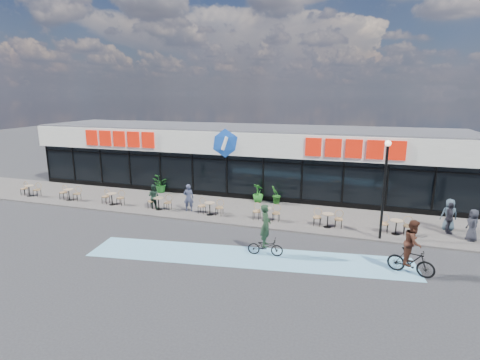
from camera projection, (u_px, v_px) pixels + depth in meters
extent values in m
plane|color=#28282B|center=(180.00, 235.00, 18.83)|extent=(120.00, 120.00, 0.00)
cube|color=#5D5852|center=(213.00, 208.00, 22.99)|extent=(44.00, 5.00, 0.10)
cube|color=#69A6C6|center=(247.00, 257.00, 16.24)|extent=(14.17, 4.13, 0.01)
cube|color=black|center=(241.00, 169.00, 27.76)|extent=(30.00, 6.00, 3.00)
cube|color=white|center=(240.00, 139.00, 27.12)|extent=(30.60, 6.30, 1.50)
cube|color=#47474C|center=(241.00, 127.00, 27.08)|extent=(30.60, 6.30, 0.10)
cube|color=navy|center=(227.00, 154.00, 24.59)|extent=(30.60, 0.08, 0.18)
cube|color=black|center=(227.00, 160.00, 24.69)|extent=(30.00, 0.06, 0.08)
cube|color=black|center=(227.00, 196.00, 25.25)|extent=(30.00, 0.10, 0.40)
cube|color=red|center=(120.00, 139.00, 26.58)|extent=(5.63, 0.18, 1.10)
cube|color=red|center=(354.00, 149.00, 21.79)|extent=(5.63, 0.18, 1.10)
ellipsoid|color=#164BB4|center=(225.00, 143.00, 24.19)|extent=(1.90, 0.24, 1.90)
cylinder|color=black|center=(48.00, 164.00, 29.44)|extent=(0.10, 0.10, 3.00)
cylinder|color=black|center=(74.00, 166.00, 28.70)|extent=(0.10, 0.10, 3.00)
cylinder|color=black|center=(101.00, 168.00, 27.95)|extent=(0.10, 0.10, 3.00)
cylinder|color=black|center=(130.00, 170.00, 27.20)|extent=(0.10, 0.10, 3.00)
cylinder|color=black|center=(160.00, 172.00, 26.45)|extent=(0.10, 0.10, 3.00)
cylinder|color=black|center=(193.00, 175.00, 25.70)|extent=(0.10, 0.10, 3.00)
cylinder|color=black|center=(227.00, 177.00, 24.95)|extent=(0.10, 0.10, 3.00)
cylinder|color=black|center=(263.00, 180.00, 24.20)|extent=(0.10, 0.10, 3.00)
cylinder|color=black|center=(302.00, 182.00, 23.45)|extent=(0.10, 0.10, 3.00)
cylinder|color=black|center=(343.00, 185.00, 22.71)|extent=(0.10, 0.10, 3.00)
cylinder|color=black|center=(387.00, 188.00, 21.96)|extent=(0.10, 0.10, 3.00)
cylinder|color=black|center=(434.00, 192.00, 21.21)|extent=(0.10, 0.10, 3.00)
cylinder|color=black|center=(384.00, 193.00, 17.57)|extent=(0.12, 0.12, 4.52)
sphere|color=#FFF2CC|center=(388.00, 143.00, 17.04)|extent=(0.28, 0.28, 0.28)
cylinder|color=tan|center=(29.00, 186.00, 25.41)|extent=(0.60, 0.60, 0.04)
cylinder|color=black|center=(29.00, 191.00, 25.48)|extent=(0.06, 0.06, 0.70)
cylinder|color=black|center=(30.00, 196.00, 25.56)|extent=(0.40, 0.40, 0.02)
cylinder|color=tan|center=(68.00, 190.00, 24.41)|extent=(0.60, 0.60, 0.04)
cylinder|color=black|center=(69.00, 195.00, 24.49)|extent=(0.06, 0.06, 0.70)
cylinder|color=black|center=(70.00, 200.00, 24.57)|extent=(0.40, 0.40, 0.02)
cylinder|color=tan|center=(112.00, 194.00, 23.42)|extent=(0.60, 0.60, 0.04)
cylinder|color=black|center=(112.00, 199.00, 23.50)|extent=(0.06, 0.06, 0.70)
cylinder|color=black|center=(112.00, 204.00, 23.58)|extent=(0.40, 0.40, 0.02)
cylinder|color=tan|center=(158.00, 198.00, 22.42)|extent=(0.60, 0.60, 0.04)
cylinder|color=black|center=(159.00, 204.00, 22.50)|extent=(0.06, 0.06, 0.70)
cylinder|color=black|center=(159.00, 209.00, 22.58)|extent=(0.40, 0.40, 0.02)
cylinder|color=tan|center=(210.00, 203.00, 21.43)|extent=(0.60, 0.60, 0.04)
cylinder|color=black|center=(210.00, 209.00, 21.51)|extent=(0.06, 0.06, 0.70)
cylinder|color=black|center=(210.00, 215.00, 21.59)|extent=(0.40, 0.40, 0.02)
cylinder|color=tan|center=(266.00, 208.00, 20.43)|extent=(0.60, 0.60, 0.04)
cylinder|color=black|center=(266.00, 214.00, 20.51)|extent=(0.06, 0.06, 0.70)
cylinder|color=black|center=(266.00, 220.00, 20.59)|extent=(0.40, 0.40, 0.02)
cylinder|color=tan|center=(328.00, 214.00, 19.44)|extent=(0.60, 0.60, 0.04)
cylinder|color=black|center=(328.00, 220.00, 19.52)|extent=(0.06, 0.06, 0.70)
cylinder|color=black|center=(327.00, 227.00, 19.60)|extent=(0.40, 0.40, 0.02)
cylinder|color=tan|center=(397.00, 220.00, 18.44)|extent=(0.60, 0.60, 0.04)
cylinder|color=black|center=(396.00, 227.00, 18.52)|extent=(0.06, 0.06, 0.70)
cylinder|color=black|center=(395.00, 234.00, 18.60)|extent=(0.40, 0.40, 0.02)
imported|color=#18541B|center=(160.00, 184.00, 26.36)|extent=(1.26, 1.14, 1.23)
imported|color=#1D5418|center=(276.00, 195.00, 23.62)|extent=(0.76, 0.82, 1.18)
imported|color=#1F691E|center=(258.00, 193.00, 24.05)|extent=(0.89, 0.89, 1.19)
imported|color=#343951|center=(189.00, 198.00, 22.11)|extent=(0.69, 0.56, 1.65)
imported|color=#1B3124|center=(154.00, 196.00, 22.71)|extent=(0.74, 0.59, 1.48)
imported|color=#22232A|center=(473.00, 225.00, 17.65)|extent=(0.63, 0.84, 1.54)
imported|color=black|center=(450.00, 218.00, 18.56)|extent=(0.40, 0.94, 1.59)
imported|color=#334450|center=(449.00, 215.00, 19.03)|extent=(0.89, 0.67, 1.64)
imported|color=black|center=(265.00, 246.00, 16.34)|extent=(1.60, 0.70, 0.81)
imported|color=#1A2F1C|center=(266.00, 225.00, 16.12)|extent=(0.51, 0.72, 1.87)
imported|color=black|center=(411.00, 262.00, 14.57)|extent=(1.84, 1.01, 1.07)
imported|color=#3E2016|center=(413.00, 242.00, 14.39)|extent=(0.90, 1.03, 1.78)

